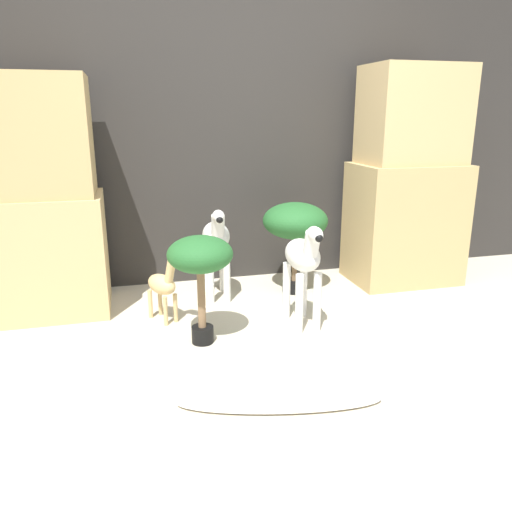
# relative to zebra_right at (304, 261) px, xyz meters

# --- Properties ---
(ground_plane) EXTENTS (14.00, 14.00, 0.00)m
(ground_plane) POSITION_rel_zebra_right_xyz_m (-0.26, -0.56, -0.43)
(ground_plane) COLOR beige
(wall_back) EXTENTS (6.40, 0.08, 2.20)m
(wall_back) POSITION_rel_zebra_right_xyz_m (-0.26, 1.10, 0.67)
(wall_back) COLOR #2D2B28
(wall_back) RESTS_ON ground_plane
(rock_pillar_left) EXTENTS (0.82, 0.56, 1.54)m
(rock_pillar_left) POSITION_rel_zebra_right_xyz_m (-1.60, 0.67, 0.31)
(rock_pillar_left) COLOR tan
(rock_pillar_left) RESTS_ON ground_plane
(rock_pillar_right) EXTENTS (0.82, 0.56, 1.65)m
(rock_pillar_right) POSITION_rel_zebra_right_xyz_m (1.08, 0.67, 0.35)
(rock_pillar_right) COLOR tan
(rock_pillar_right) RESTS_ON ground_plane
(zebra_right) EXTENTS (0.19, 0.47, 0.68)m
(zebra_right) POSITION_rel_zebra_right_xyz_m (0.00, 0.00, 0.00)
(zebra_right) COLOR silver
(zebra_right) RESTS_ON ground_plane
(zebra_left) EXTENTS (0.22, 0.47, 0.68)m
(zebra_left) POSITION_rel_zebra_right_xyz_m (-0.43, 0.63, 0.00)
(zebra_left) COLOR silver
(zebra_left) RESTS_ON ground_plane
(giraffe_figurine) EXTENTS (0.26, 0.35, 0.49)m
(giraffe_figurine) POSITION_rel_zebra_right_xyz_m (-0.84, 0.29, -0.16)
(giraffe_figurine) COLOR tan
(giraffe_figurine) RESTS_ON ground_plane
(potted_palm_front) EXTENTS (0.48, 0.48, 0.68)m
(potted_palm_front) POSITION_rel_zebra_right_xyz_m (0.15, 0.61, 0.10)
(potted_palm_front) COLOR black
(potted_palm_front) RESTS_ON ground_plane
(potted_palm_back) EXTENTS (0.37, 0.37, 0.65)m
(potted_palm_back) POSITION_rel_zebra_right_xyz_m (-0.65, -0.08, 0.08)
(potted_palm_back) COLOR black
(potted_palm_back) RESTS_ON ground_plane
(surfboard) EXTENTS (0.99, 0.41, 0.08)m
(surfboard) POSITION_rel_zebra_right_xyz_m (-0.41, -0.81, -0.41)
(surfboard) COLOR silver
(surfboard) RESTS_ON ground_plane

